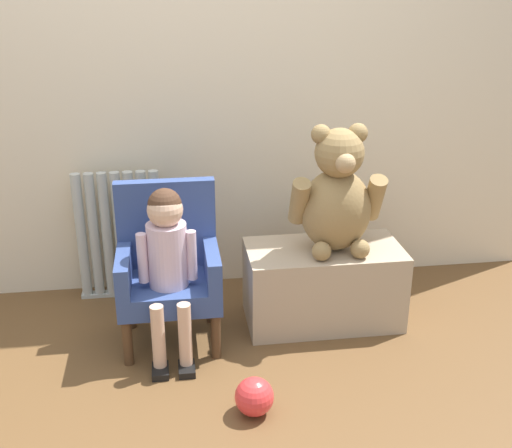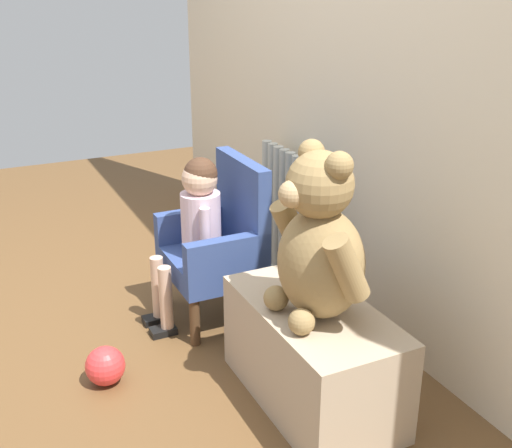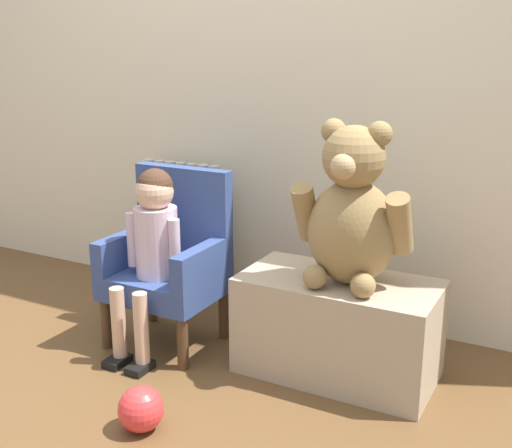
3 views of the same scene
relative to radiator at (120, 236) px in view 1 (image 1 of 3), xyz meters
The scene contains 8 objects.
ground_plane 1.14m from the radiator, 71.82° to the right, with size 6.00×6.00×0.00m, color brown.
back_wall 0.94m from the radiator, 20.24° to the left, with size 3.80×0.05×2.40m, color beige.
radiator is the anchor object (origin of this frame).
child_armchair 0.50m from the radiator, 61.49° to the right, with size 0.44×0.37×0.72m.
child_figure 0.62m from the radiator, 66.64° to the right, with size 0.25×0.35×0.75m.
low_bench 1.04m from the radiator, 22.17° to the right, with size 0.72×0.37×0.38m, color tan.
large_teddy_bear 1.12m from the radiator, 22.06° to the right, with size 0.43×0.30×0.59m.
toy_ball 1.20m from the radiator, 62.63° to the right, with size 0.15×0.15×0.15m, color #E53637.
Camera 1 is at (-0.08, -1.99, 1.60)m, focal length 45.00 mm.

